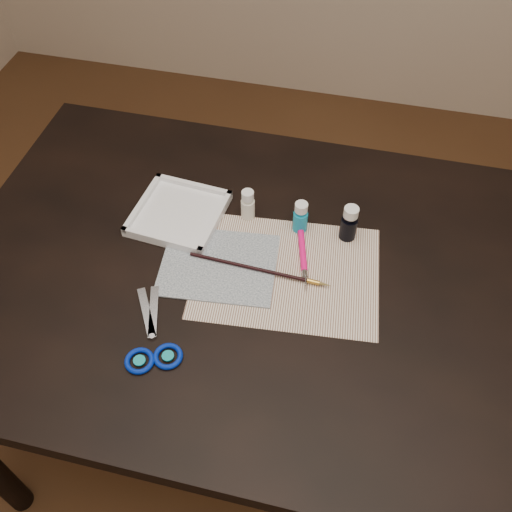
% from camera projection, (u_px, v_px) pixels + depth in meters
% --- Properties ---
extents(ground, '(3.50, 3.50, 0.02)m').
position_uv_depth(ground, '(256.00, 420.00, 1.78)').
color(ground, '#422614').
rests_on(ground, ground).
extents(table, '(1.30, 0.90, 0.75)m').
position_uv_depth(table, '(256.00, 359.00, 1.49)').
color(table, black).
rests_on(table, ground).
extents(paper, '(0.41, 0.33, 0.00)m').
position_uv_depth(paper, '(287.00, 272.00, 1.19)').
color(paper, white).
rests_on(paper, table).
extents(canvas, '(0.26, 0.22, 0.00)m').
position_uv_depth(canvas, '(219.00, 265.00, 1.20)').
color(canvas, '#13263C').
rests_on(canvas, paper).
extents(paint_bottle_white, '(0.03, 0.03, 0.08)m').
position_uv_depth(paint_bottle_white, '(248.00, 204.00, 1.27)').
color(paint_bottle_white, silver).
rests_on(paint_bottle_white, table).
extents(paint_bottle_cyan, '(0.04, 0.04, 0.08)m').
position_uv_depth(paint_bottle_cyan, '(300.00, 217.00, 1.24)').
color(paint_bottle_cyan, '#108EB6').
rests_on(paint_bottle_cyan, table).
extents(paint_bottle_navy, '(0.04, 0.04, 0.09)m').
position_uv_depth(paint_bottle_navy, '(349.00, 223.00, 1.22)').
color(paint_bottle_navy, black).
rests_on(paint_bottle_navy, table).
extents(paintbrush, '(0.31, 0.02, 0.01)m').
position_uv_depth(paintbrush, '(259.00, 269.00, 1.19)').
color(paintbrush, black).
rests_on(paintbrush, canvas).
extents(craft_knife, '(0.06, 0.17, 0.01)m').
position_uv_depth(craft_knife, '(303.00, 260.00, 1.20)').
color(craft_knife, '#F70D71').
rests_on(craft_knife, paper).
extents(scissors, '(0.21, 0.24, 0.01)m').
position_uv_depth(scissors, '(147.00, 329.00, 1.10)').
color(scissors, silver).
rests_on(scissors, table).
extents(palette_tray, '(0.21, 0.21, 0.02)m').
position_uv_depth(palette_tray, '(179.00, 213.00, 1.29)').
color(palette_tray, white).
rests_on(palette_tray, table).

